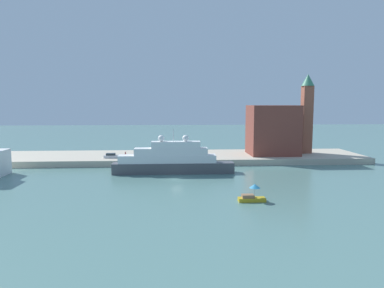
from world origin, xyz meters
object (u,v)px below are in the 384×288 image
(harbor_building, at_px, (273,130))
(person_figure, at_px, (125,155))
(small_motorboat, at_px, (252,195))
(bell_tower, at_px, (307,111))
(parked_car, at_px, (111,156))
(large_yacht, at_px, (172,161))
(mooring_bollard, at_px, (189,158))

(harbor_building, xyz_separation_m, person_figure, (-42.96, -3.25, -6.51))
(small_motorboat, height_order, person_figure, person_figure)
(harbor_building, relative_size, person_figure, 8.88)
(bell_tower, relative_size, parked_car, 5.70)
(harbor_building, bearing_deg, small_motorboat, -110.10)
(small_motorboat, height_order, harbor_building, harbor_building)
(large_yacht, bearing_deg, person_figure, 130.37)
(parked_car, bearing_deg, small_motorboat, -52.55)
(bell_tower, relative_size, mooring_bollard, 30.78)
(small_motorboat, bearing_deg, mooring_bollard, 104.07)
(parked_car, bearing_deg, harbor_building, 5.36)
(small_motorboat, relative_size, bell_tower, 0.20)
(harbor_building, relative_size, bell_tower, 0.61)
(person_figure, bearing_deg, parked_car, -163.18)
(large_yacht, bearing_deg, bell_tower, 27.25)
(large_yacht, distance_m, small_motorboat, 29.16)
(large_yacht, distance_m, person_figure, 20.13)
(large_yacht, xyz_separation_m, person_figure, (-13.03, 15.33, -0.65))
(bell_tower, bearing_deg, harbor_building, -167.06)
(harbor_building, height_order, parked_car, harbor_building)
(large_yacht, height_order, person_figure, large_yacht)
(parked_car, relative_size, mooring_bollard, 5.40)
(small_motorboat, relative_size, person_figure, 2.85)
(harbor_building, xyz_separation_m, parked_car, (-46.70, -4.38, -6.70))
(mooring_bollard, bearing_deg, large_yacht, -115.24)
(large_yacht, distance_m, harbor_building, 35.71)
(small_motorboat, height_order, mooring_bollard, small_motorboat)
(parked_car, xyz_separation_m, person_figure, (3.74, 1.13, 0.19))
(bell_tower, distance_m, person_figure, 55.69)
(large_yacht, height_order, small_motorboat, large_yacht)
(person_figure, bearing_deg, harbor_building, 4.33)
(small_motorboat, xyz_separation_m, bell_tower, (27.27, 46.77, 13.47))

